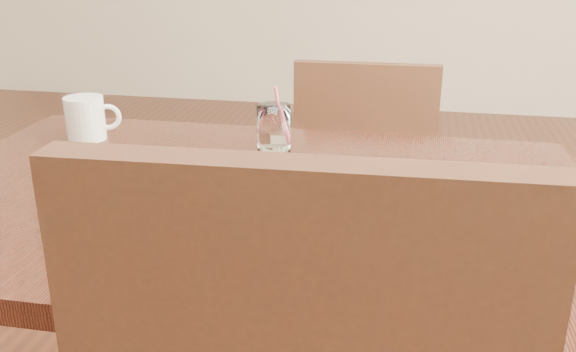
% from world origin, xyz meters
% --- Properties ---
extents(table, '(1.20, 0.80, 0.75)m').
position_xyz_m(table, '(0.00, 0.00, 0.67)').
color(table, black).
rests_on(table, ground).
extents(chair_far, '(0.40, 0.40, 0.85)m').
position_xyz_m(chair_far, '(0.15, 0.80, 0.48)').
color(chair_far, '#321B10').
rests_on(chair_far, ground).
extents(fries_plate, '(0.35, 0.31, 0.02)m').
position_xyz_m(fries_plate, '(0.10, -0.09, 0.76)').
color(fries_plate, white).
rests_on(fries_plate, table).
extents(loaded_fries, '(0.21, 0.17, 0.06)m').
position_xyz_m(loaded_fries, '(0.10, -0.09, 0.81)').
color(loaded_fries, '#EFBE49').
rests_on(loaded_fries, fries_plate).
extents(napkin, '(0.21, 0.18, 0.01)m').
position_xyz_m(napkin, '(-0.22, -0.07, 0.75)').
color(napkin, white).
rests_on(napkin, table).
extents(cutlery, '(0.17, 0.06, 0.01)m').
position_xyz_m(cutlery, '(-0.22, -0.07, 0.76)').
color(cutlery, silver).
rests_on(cutlery, napkin).
extents(water_glass, '(0.07, 0.07, 0.15)m').
position_xyz_m(water_glass, '(0.01, 0.19, 0.80)').
color(water_glass, white).
rests_on(water_glass, table).
extents(coffee_mug, '(0.12, 0.08, 0.09)m').
position_xyz_m(coffee_mug, '(-0.42, 0.23, 0.80)').
color(coffee_mug, white).
rests_on(coffee_mug, table).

